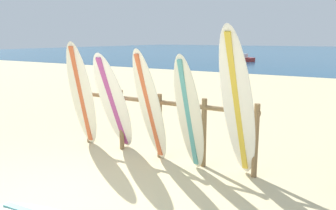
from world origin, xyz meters
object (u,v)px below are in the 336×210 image
surfboard_rack (160,118)px  surfboard_leaning_center (189,114)px  surfboard_leaning_left (114,103)px  small_boat_offshore (242,59)px  surfboard_leaning_center_left (150,107)px  surfboard_leaning_far_left (82,95)px  surfboard_leaning_center_right (238,107)px

surfboard_rack → surfboard_leaning_center: 0.92m
surfboard_leaning_left → small_boat_offshore: size_ratio=0.85×
surfboard_leaning_center_left → surfboard_rack: bearing=95.6°
small_boat_offshore → surfboard_leaning_far_left: bearing=-77.9°
surfboard_leaning_center_right → surfboard_leaning_far_left: bearing=178.6°
surfboard_rack → small_boat_offshore: 27.49m
surfboard_leaning_center_left → surfboard_leaning_center: 0.77m
surfboard_rack → surfboard_leaning_center: (0.80, -0.38, 0.24)m
surfboard_leaning_center_left → surfboard_leaning_far_left: bearing=178.1°
surfboard_leaning_center → surfboard_leaning_center_right: surfboard_leaning_center_right is taller
surfboard_leaning_far_left → surfboard_leaning_left: bearing=2.9°
surfboard_leaning_center_right → surfboard_leaning_center: bearing=179.7°
surfboard_leaning_far_left → surfboard_leaning_center_right: (3.23, -0.08, 0.13)m
surfboard_leaning_far_left → surfboard_leaning_left: (0.77, 0.04, -0.09)m
surfboard_rack → surfboard_leaning_center: size_ratio=1.87×
surfboard_leaning_far_left → surfboard_leaning_center_left: 1.66m
surfboard_leaning_center → surfboard_leaning_center_right: 0.83m
surfboard_leaning_far_left → small_boat_offshore: bearing=102.1°
surfboard_leaning_far_left → surfboard_leaning_left: size_ratio=1.09×
surfboard_leaning_center → small_boat_offshore: bearing=106.9°
surfboard_leaning_far_left → surfboard_leaning_center_left: (1.66, -0.06, -0.05)m
surfboard_leaning_left → small_boat_offshore: bearing=103.7°
surfboard_leaning_left → surfboard_leaning_center_right: 2.47m
surfboard_leaning_center_right → small_boat_offshore: surfboard_leaning_center_right is taller
surfboard_rack → surfboard_leaning_center_right: 1.71m
surfboard_leaning_left → surfboard_leaning_center_right: (2.46, -0.12, 0.22)m
surfboard_leaning_center_right → surfboard_leaning_center_left: bearing=179.0°
surfboard_rack → surfboard_leaning_center_left: surfboard_leaning_center_left is taller
small_boat_offshore → surfboard_leaning_center_left: bearing=-74.6°
surfboard_leaning_center_left → surfboard_leaning_center: surfboard_leaning_center_left is taller
surfboard_rack → surfboard_leaning_center_left: 0.45m
surfboard_leaning_center_left → surfboard_leaning_center: (0.77, -0.02, -0.03)m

